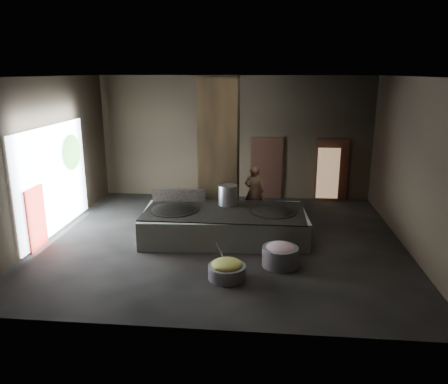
# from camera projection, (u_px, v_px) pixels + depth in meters

# --- Properties ---
(floor) EXTENTS (10.00, 9.00, 0.10)m
(floor) POSITION_uv_depth(u_px,v_px,m) (223.00, 241.00, 12.44)
(floor) COLOR black
(floor) RESTS_ON ground
(ceiling) EXTENTS (10.00, 9.00, 0.10)m
(ceiling) POSITION_uv_depth(u_px,v_px,m) (223.00, 74.00, 11.22)
(ceiling) COLOR black
(ceiling) RESTS_ON back_wall
(back_wall) EXTENTS (10.00, 0.10, 4.50)m
(back_wall) POSITION_uv_depth(u_px,v_px,m) (235.00, 138.00, 16.20)
(back_wall) COLOR black
(back_wall) RESTS_ON ground
(front_wall) EXTENTS (10.00, 0.10, 4.50)m
(front_wall) POSITION_uv_depth(u_px,v_px,m) (196.00, 215.00, 7.47)
(front_wall) COLOR black
(front_wall) RESTS_ON ground
(left_wall) EXTENTS (0.10, 9.00, 4.50)m
(left_wall) POSITION_uv_depth(u_px,v_px,m) (45.00, 159.00, 12.30)
(left_wall) COLOR black
(left_wall) RESTS_ON ground
(right_wall) EXTENTS (0.10, 9.00, 4.50)m
(right_wall) POSITION_uv_depth(u_px,v_px,m) (415.00, 166.00, 11.36)
(right_wall) COLOR black
(right_wall) RESTS_ON ground
(pillar) EXTENTS (1.20, 1.20, 4.50)m
(pillar) POSITION_uv_depth(u_px,v_px,m) (219.00, 150.00, 13.68)
(pillar) COLOR black
(pillar) RESTS_ON ground
(hearth_platform) EXTENTS (4.72, 2.50, 0.80)m
(hearth_platform) POSITION_uv_depth(u_px,v_px,m) (224.00, 225.00, 12.45)
(hearth_platform) COLOR beige
(hearth_platform) RESTS_ON ground
(platform_cap) EXTENTS (4.48, 2.15, 0.03)m
(platform_cap) POSITION_uv_depth(u_px,v_px,m) (224.00, 211.00, 12.34)
(platform_cap) COLOR black
(platform_cap) RESTS_ON hearth_platform
(wok_left) EXTENTS (1.44, 1.44, 0.40)m
(wok_left) POSITION_uv_depth(u_px,v_px,m) (174.00, 212.00, 12.44)
(wok_left) COLOR black
(wok_left) RESTS_ON hearth_platform
(wok_left_rim) EXTENTS (1.47, 1.47, 0.05)m
(wok_left_rim) POSITION_uv_depth(u_px,v_px,m) (174.00, 210.00, 12.42)
(wok_left_rim) COLOR black
(wok_left_rim) RESTS_ON hearth_platform
(wok_right) EXTENTS (1.35, 1.35, 0.38)m
(wok_right) POSITION_uv_depth(u_px,v_px,m) (272.00, 214.00, 12.28)
(wok_right) COLOR black
(wok_right) RESTS_ON hearth_platform
(wok_right_rim) EXTENTS (1.38, 1.38, 0.05)m
(wok_right_rim) POSITION_uv_depth(u_px,v_px,m) (272.00, 212.00, 12.26)
(wok_right_rim) COLOR black
(wok_right_rim) RESTS_ON hearth_platform
(stock_pot) EXTENTS (0.56, 0.56, 0.60)m
(stock_pot) POSITION_uv_depth(u_px,v_px,m) (228.00, 195.00, 12.78)
(stock_pot) COLOR #AAAEB2
(stock_pot) RESTS_ON hearth_platform
(splash_guard) EXTENTS (1.59, 0.17, 0.40)m
(splash_guard) POSITION_uv_depth(u_px,v_px,m) (179.00, 195.00, 13.14)
(splash_guard) COLOR black
(splash_guard) RESTS_ON hearth_platform
(cook) EXTENTS (0.63, 0.41, 1.70)m
(cook) POSITION_uv_depth(u_px,v_px,m) (254.00, 192.00, 14.20)
(cook) COLOR brown
(cook) RESTS_ON ground
(veg_basin) EXTENTS (1.06, 1.06, 0.32)m
(veg_basin) POSITION_uv_depth(u_px,v_px,m) (227.00, 272.00, 10.07)
(veg_basin) COLOR gray
(veg_basin) RESTS_ON ground
(veg_fill) EXTENTS (0.71, 0.71, 0.22)m
(veg_fill) POSITION_uv_depth(u_px,v_px,m) (227.00, 264.00, 10.02)
(veg_fill) COLOR #7EA44F
(veg_fill) RESTS_ON veg_basin
(ladle) EXTENTS (0.24, 0.28, 0.62)m
(ladle) POSITION_uv_depth(u_px,v_px,m) (221.00, 253.00, 10.12)
(ladle) COLOR #AAAEB2
(ladle) RESTS_ON veg_basin
(meat_basin) EXTENTS (1.11, 1.11, 0.49)m
(meat_basin) POSITION_uv_depth(u_px,v_px,m) (280.00, 256.00, 10.70)
(meat_basin) COLOR gray
(meat_basin) RESTS_ON ground
(meat_fill) EXTENTS (0.74, 0.74, 0.28)m
(meat_fill) POSITION_uv_depth(u_px,v_px,m) (280.00, 249.00, 10.65)
(meat_fill) COLOR #AA6673
(meat_fill) RESTS_ON meat_basin
(doorway_near) EXTENTS (1.18, 0.08, 2.38)m
(doorway_near) POSITION_uv_depth(u_px,v_px,m) (267.00, 169.00, 16.29)
(doorway_near) COLOR black
(doorway_near) RESTS_ON ground
(doorway_near_glow) EXTENTS (0.85, 0.04, 2.01)m
(doorway_near_glow) POSITION_uv_depth(u_px,v_px,m) (273.00, 170.00, 16.42)
(doorway_near_glow) COLOR #8C6647
(doorway_near_glow) RESTS_ON ground
(doorway_far) EXTENTS (1.18, 0.08, 2.38)m
(doorway_far) POSITION_uv_depth(u_px,v_px,m) (332.00, 171.00, 16.07)
(doorway_far) COLOR black
(doorway_far) RESTS_ON ground
(doorway_far_glow) EXTENTS (0.79, 0.04, 1.87)m
(doorway_far_glow) POSITION_uv_depth(u_px,v_px,m) (328.00, 173.00, 15.84)
(doorway_far_glow) COLOR #8C6647
(doorway_far_glow) RESTS_ON ground
(left_opening) EXTENTS (0.04, 4.20, 3.10)m
(left_opening) POSITION_uv_depth(u_px,v_px,m) (54.00, 179.00, 12.66)
(left_opening) COLOR white
(left_opening) RESTS_ON ground
(pavilion_sliver) EXTENTS (0.05, 0.90, 1.70)m
(pavilion_sliver) POSITION_uv_depth(u_px,v_px,m) (36.00, 218.00, 11.60)
(pavilion_sliver) COLOR maroon
(pavilion_sliver) RESTS_ON ground
(tree_silhouette) EXTENTS (0.28, 1.10, 1.10)m
(tree_silhouette) POSITION_uv_depth(u_px,v_px,m) (72.00, 152.00, 13.54)
(tree_silhouette) COLOR #194714
(tree_silhouette) RESTS_ON left_opening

